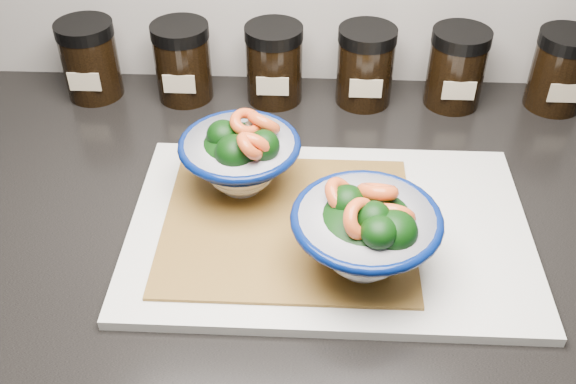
{
  "coord_description": "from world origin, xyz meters",
  "views": [
    {
      "loc": [
        -0.0,
        0.84,
        1.43
      ],
      "look_at": [
        -0.03,
        1.4,
        0.96
      ],
      "focal_mm": 42.0,
      "sensor_mm": 36.0,
      "label": 1
    }
  ],
  "objects_px": {
    "cutting_board": "(329,229)",
    "spice_jar_e": "(456,68)",
    "spice_jar_f": "(561,70)",
    "bowl_left": "(241,156)",
    "spice_jar_a": "(90,59)",
    "spice_jar_c": "(274,64)",
    "spice_jar_d": "(365,66)",
    "bowl_right": "(366,232)",
    "spice_jar_b": "(183,62)"
  },
  "relations": [
    {
      "from": "cutting_board",
      "to": "spice_jar_e",
      "type": "relative_size",
      "value": 3.98
    },
    {
      "from": "cutting_board",
      "to": "spice_jar_f",
      "type": "relative_size",
      "value": 3.98
    },
    {
      "from": "spice_jar_e",
      "to": "bowl_left",
      "type": "bearing_deg",
      "value": -141.06
    },
    {
      "from": "cutting_board",
      "to": "spice_jar_a",
      "type": "relative_size",
      "value": 3.98
    },
    {
      "from": "cutting_board",
      "to": "spice_jar_f",
      "type": "bearing_deg",
      "value": 41.73
    },
    {
      "from": "spice_jar_c",
      "to": "cutting_board",
      "type": "bearing_deg",
      "value": -74.59
    },
    {
      "from": "cutting_board",
      "to": "spice_jar_c",
      "type": "height_order",
      "value": "spice_jar_c"
    },
    {
      "from": "spice_jar_a",
      "to": "spice_jar_e",
      "type": "height_order",
      "value": "same"
    },
    {
      "from": "cutting_board",
      "to": "spice_jar_d",
      "type": "xyz_separation_m",
      "value": [
        0.05,
        0.29,
        0.05
      ]
    },
    {
      "from": "bowl_right",
      "to": "spice_jar_c",
      "type": "distance_m",
      "value": 0.37
    },
    {
      "from": "bowl_left",
      "to": "spice_jar_f",
      "type": "xyz_separation_m",
      "value": [
        0.43,
        0.23,
        -0.0
      ]
    },
    {
      "from": "spice_jar_c",
      "to": "spice_jar_f",
      "type": "distance_m",
      "value": 0.4
    },
    {
      "from": "spice_jar_a",
      "to": "spice_jar_e",
      "type": "xyz_separation_m",
      "value": [
        0.52,
        0.0,
        0.0
      ]
    },
    {
      "from": "bowl_right",
      "to": "spice_jar_f",
      "type": "relative_size",
      "value": 1.35
    },
    {
      "from": "spice_jar_a",
      "to": "spice_jar_d",
      "type": "xyz_separation_m",
      "value": [
        0.39,
        0.0,
        0.0
      ]
    },
    {
      "from": "cutting_board",
      "to": "spice_jar_e",
      "type": "distance_m",
      "value": 0.34
    },
    {
      "from": "bowl_left",
      "to": "spice_jar_d",
      "type": "xyz_separation_m",
      "value": [
        0.15,
        0.23,
        -0.0
      ]
    },
    {
      "from": "cutting_board",
      "to": "spice_jar_e",
      "type": "xyz_separation_m",
      "value": [
        0.18,
        0.29,
        0.05
      ]
    },
    {
      "from": "spice_jar_d",
      "to": "spice_jar_a",
      "type": "bearing_deg",
      "value": 180.0
    },
    {
      "from": "spice_jar_a",
      "to": "spice_jar_d",
      "type": "relative_size",
      "value": 1.0
    },
    {
      "from": "bowl_left",
      "to": "spice_jar_b",
      "type": "bearing_deg",
      "value": 115.0
    },
    {
      "from": "bowl_right",
      "to": "spice_jar_d",
      "type": "height_order",
      "value": "bowl_right"
    },
    {
      "from": "spice_jar_d",
      "to": "spice_jar_e",
      "type": "height_order",
      "value": "same"
    },
    {
      "from": "bowl_right",
      "to": "spice_jar_b",
      "type": "height_order",
      "value": "bowl_right"
    },
    {
      "from": "spice_jar_e",
      "to": "spice_jar_f",
      "type": "bearing_deg",
      "value": 0.0
    },
    {
      "from": "bowl_left",
      "to": "spice_jar_d",
      "type": "distance_m",
      "value": 0.27
    },
    {
      "from": "cutting_board",
      "to": "spice_jar_e",
      "type": "bearing_deg",
      "value": 58.29
    },
    {
      "from": "cutting_board",
      "to": "spice_jar_e",
      "type": "height_order",
      "value": "spice_jar_e"
    },
    {
      "from": "spice_jar_e",
      "to": "spice_jar_f",
      "type": "relative_size",
      "value": 1.0
    },
    {
      "from": "spice_jar_e",
      "to": "cutting_board",
      "type": "bearing_deg",
      "value": -121.71
    },
    {
      "from": "spice_jar_b",
      "to": "spice_jar_c",
      "type": "distance_m",
      "value": 0.13
    },
    {
      "from": "bowl_left",
      "to": "spice_jar_c",
      "type": "xyz_separation_m",
      "value": [
        0.02,
        0.23,
        -0.0
      ]
    },
    {
      "from": "cutting_board",
      "to": "spice_jar_c",
      "type": "distance_m",
      "value": 0.3
    },
    {
      "from": "spice_jar_b",
      "to": "spice_jar_e",
      "type": "height_order",
      "value": "same"
    },
    {
      "from": "spice_jar_d",
      "to": "spice_jar_f",
      "type": "height_order",
      "value": "same"
    },
    {
      "from": "bowl_left",
      "to": "spice_jar_c",
      "type": "relative_size",
      "value": 1.26
    },
    {
      "from": "bowl_right",
      "to": "spice_jar_d",
      "type": "xyz_separation_m",
      "value": [
        0.01,
        0.35,
        -0.01
      ]
    },
    {
      "from": "spice_jar_c",
      "to": "spice_jar_f",
      "type": "bearing_deg",
      "value": 0.0
    },
    {
      "from": "bowl_right",
      "to": "spice_jar_a",
      "type": "xyz_separation_m",
      "value": [
        -0.38,
        0.35,
        -0.01
      ]
    },
    {
      "from": "cutting_board",
      "to": "spice_jar_f",
      "type": "height_order",
      "value": "spice_jar_f"
    },
    {
      "from": "spice_jar_c",
      "to": "spice_jar_f",
      "type": "relative_size",
      "value": 1.0
    },
    {
      "from": "cutting_board",
      "to": "bowl_left",
      "type": "bearing_deg",
      "value": 149.98
    },
    {
      "from": "spice_jar_a",
      "to": "spice_jar_e",
      "type": "relative_size",
      "value": 1.0
    },
    {
      "from": "cutting_board",
      "to": "spice_jar_d",
      "type": "relative_size",
      "value": 3.98
    },
    {
      "from": "bowl_right",
      "to": "spice_jar_b",
      "type": "xyz_separation_m",
      "value": [
        -0.25,
        0.35,
        -0.01
      ]
    },
    {
      "from": "spice_jar_b",
      "to": "spice_jar_e",
      "type": "bearing_deg",
      "value": 0.0
    },
    {
      "from": "cutting_board",
      "to": "spice_jar_d",
      "type": "height_order",
      "value": "spice_jar_d"
    },
    {
      "from": "spice_jar_b",
      "to": "spice_jar_e",
      "type": "xyz_separation_m",
      "value": [
        0.39,
        0.0,
        0.0
      ]
    },
    {
      "from": "spice_jar_c",
      "to": "bowl_right",
      "type": "bearing_deg",
      "value": -72.02
    },
    {
      "from": "spice_jar_c",
      "to": "spice_jar_e",
      "type": "xyz_separation_m",
      "value": [
        0.26,
        0.0,
        0.0
      ]
    }
  ]
}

